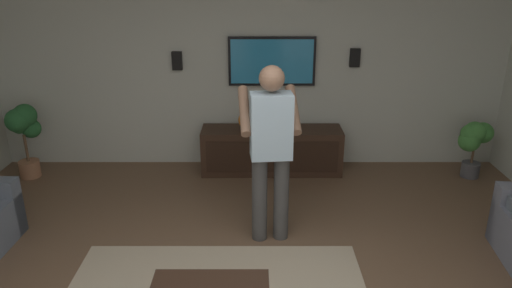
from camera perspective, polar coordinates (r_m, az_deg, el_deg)
name	(u,v)px	position (r m, az deg, el deg)	size (l,w,h in m)	color
wall_back_tv	(250,51)	(5.93, -0.70, 10.94)	(0.10, 6.43, 2.87)	#B2B7AD
media_console	(272,150)	(5.92, 1.84, -0.76)	(0.45, 1.70, 0.55)	#332116
tv	(272,61)	(5.86, 1.89, 9.74)	(0.05, 1.04, 0.59)	black
person_standing	(271,144)	(4.25, 1.76, -0.06)	(0.57, 0.57, 1.64)	#3F3F3F
potted_plant_tall	(24,128)	(6.31, -25.74, 1.74)	(0.37, 0.34, 0.89)	#9E6B4C
potted_plant_short	(474,139)	(6.21, 24.34, 0.49)	(0.31, 0.42, 0.71)	#4C4C51
vase_round	(247,120)	(5.81, -1.04, 2.84)	(0.22, 0.22, 0.22)	orange
wall_speaker_left	(355,58)	(5.98, 11.60, 9.95)	(0.06, 0.12, 0.22)	black
wall_speaker_right	(177,61)	(5.95, -9.31, 9.67)	(0.06, 0.12, 0.22)	black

